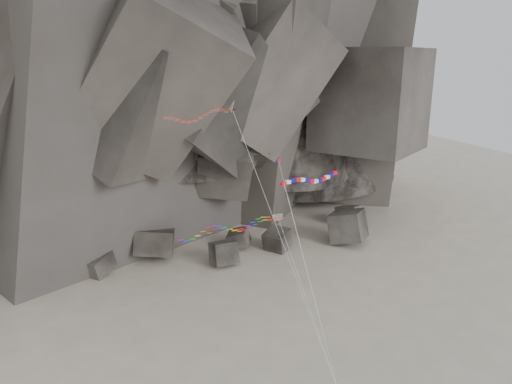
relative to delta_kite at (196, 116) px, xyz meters
name	(u,v)px	position (x,y,z in m)	size (l,w,h in m)	color
ground	(296,361)	(10.80, -5.03, -31.80)	(260.00, 260.00, 0.00)	#AB9C89
headland	(147,29)	(10.80, 64.97, 10.20)	(110.00, 70.00, 84.00)	#504842
boulder_field	(255,240)	(21.05, 29.30, -29.63)	(61.70, 19.91, 7.72)	#47423F
delta_kite	(196,116)	(0.00, 0.00, 0.00)	(15.08, 14.33, 31.65)	red
banner_kite	(311,181)	(12.94, -3.58, -8.15)	(8.41, 11.22, 22.51)	red
parafoil_kite	(226,228)	(3.28, -0.32, -13.74)	(14.26, 13.92, 17.33)	#D3CE0B
pennant_kite	(294,222)	(9.08, -6.64, -11.77)	(3.16, 9.90, 25.09)	red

